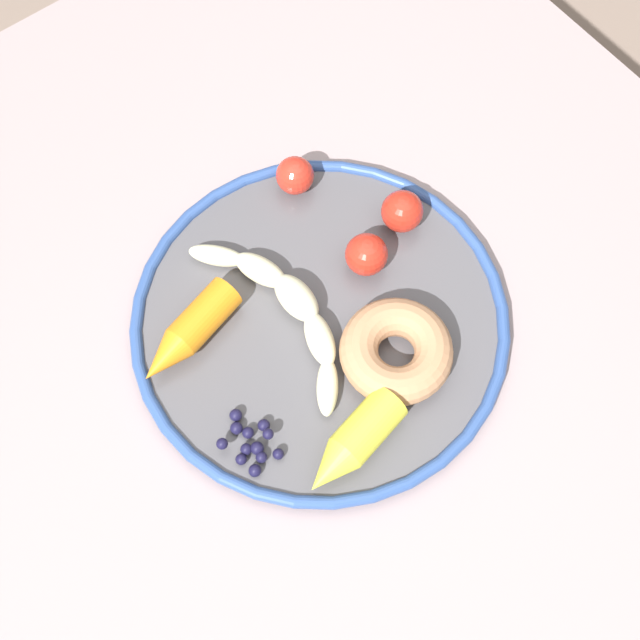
{
  "coord_description": "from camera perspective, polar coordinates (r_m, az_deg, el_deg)",
  "views": [
    {
      "loc": [
        -0.24,
        0.16,
        1.49
      ],
      "look_at": [
        0.03,
        -0.05,
        0.75
      ],
      "focal_mm": 49.08,
      "sensor_mm": 36.0,
      "label": 1
    }
  ],
  "objects": [
    {
      "name": "tomato_near",
      "position": [
        0.83,
        3.05,
        4.28
      ],
      "size": [
        0.04,
        0.04,
        0.04
      ],
      "primitive_type": "sphere",
      "color": "red",
      "rests_on": "plate"
    },
    {
      "name": "plate",
      "position": [
        0.82,
        0.0,
        -0.08
      ],
      "size": [
        0.36,
        0.36,
        0.02
      ],
      "color": "#504F54",
      "rests_on": "dining_table"
    },
    {
      "name": "tomato_far",
      "position": [
        0.87,
        -1.64,
        9.4
      ],
      "size": [
        0.04,
        0.04,
        0.04
      ],
      "primitive_type": "sphere",
      "color": "red",
      "rests_on": "plate"
    },
    {
      "name": "dining_table",
      "position": [
        0.89,
        -1.15,
        -5.51
      ],
      "size": [
        1.06,
        1.0,
        0.74
      ],
      "color": "gray",
      "rests_on": "ground_plane"
    },
    {
      "name": "tomato_mid",
      "position": [
        0.85,
        5.38,
        7.07
      ],
      "size": [
        0.04,
        0.04,
        0.04
      ],
      "primitive_type": "sphere",
      "color": "red",
      "rests_on": "plate"
    },
    {
      "name": "carrot_orange",
      "position": [
        0.8,
        -8.61,
        -0.88
      ],
      "size": [
        0.06,
        0.12,
        0.03
      ],
      "color": "orange",
      "rests_on": "plate"
    },
    {
      "name": "ground_plane",
      "position": [
        1.52,
        -0.69,
        -13.46
      ],
      "size": [
        6.0,
        6.0,
        0.0
      ],
      "primitive_type": "plane",
      "color": "gray"
    },
    {
      "name": "carrot_yellow",
      "position": [
        0.76,
        2.13,
        -8.1
      ],
      "size": [
        0.06,
        0.11,
        0.04
      ],
      "color": "yellow",
      "rests_on": "plate"
    },
    {
      "name": "banana",
      "position": [
        0.81,
        -2.19,
        0.92
      ],
      "size": [
        0.22,
        0.07,
        0.03
      ],
      "color": "beige",
      "rests_on": "plate"
    },
    {
      "name": "blueberry_pile",
      "position": [
        0.77,
        -4.54,
        -7.96
      ],
      "size": [
        0.06,
        0.05,
        0.02
      ],
      "color": "#191638",
      "rests_on": "plate"
    },
    {
      "name": "donut",
      "position": [
        0.79,
        4.99,
        -2.04
      ],
      "size": [
        0.11,
        0.11,
        0.04
      ],
      "primitive_type": "torus",
      "rotation": [
        0.0,
        0.0,
        1.68
      ],
      "color": "tan",
      "rests_on": "plate"
    }
  ]
}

